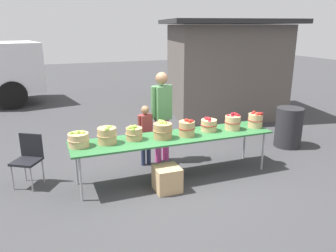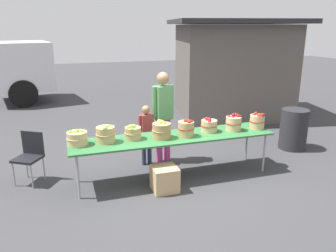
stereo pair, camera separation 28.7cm
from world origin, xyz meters
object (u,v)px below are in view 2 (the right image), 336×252
Objects in this scene: child_customer at (146,130)px; apple_basket_red_2 at (234,123)px; apple_basket_red_1 at (209,125)px; apple_basket_green_1 at (106,134)px; folding_chair at (30,153)px; trash_barrel at (294,129)px; apple_basket_red_0 at (186,128)px; apple_basket_green_3 at (162,130)px; market_table at (173,138)px; apple_basket_red_3 at (257,121)px; vendor_adult at (163,110)px; apple_basket_green_0 at (77,138)px; produce_crate at (165,179)px; apple_basket_green_2 at (133,132)px.

apple_basket_red_2 is at bearing 143.17° from child_customer.
apple_basket_green_1 is at bearing -179.41° from apple_basket_red_1.
folding_chair is 5.28m from trash_barrel.
folding_chair is (-2.57, 0.63, -0.38)m from apple_basket_red_0.
apple_basket_red_0 is 0.93m from child_customer.
apple_basket_green_3 is 2.25m from folding_chair.
apple_basket_red_0 reaches higher than apple_basket_red_1.
apple_basket_red_3 is at bearing -1.17° from market_table.
apple_basket_green_1 is at bearing 177.31° from market_table.
apple_basket_green_3 is 0.84m from vendor_adult.
apple_basket_green_3 reaches higher than apple_basket_red_3.
apple_basket_green_0 is at bearing 178.20° from apple_basket_red_3.
apple_basket_green_1 is 1.06× the size of apple_basket_red_1.
apple_basket_red_0 reaches higher than produce_crate.
vendor_adult reaches higher than apple_basket_red_1.
apple_basket_red_2 is at bearing -8.70° from apple_basket_red_1.
apple_basket_red_1 is 1.30m from produce_crate.
apple_basket_green_0 is 1.11× the size of apple_basket_red_3.
apple_basket_red_2 is at bearing 0.15° from market_table.
child_customer is 2.89× the size of produce_crate.
apple_basket_red_2 reaches higher than apple_basket_green_1.
folding_chair is at bearing 146.40° from apple_basket_green_0.
apple_basket_red_1 is at bearing -0.28° from apple_basket_green_2.
apple_basket_red_2 reaches higher than folding_chair.
apple_basket_green_3 is 1.83m from apple_basket_red_3.
apple_basket_red_0 is 0.27× the size of child_customer.
apple_basket_green_3 reaches higher than trash_barrel.
vendor_adult is at bearing 145.02° from apple_basket_red_2.
apple_basket_green_1 is at bearing 8.55° from folding_chair.
apple_basket_red_0 and apple_basket_red_2 have the same top height.
market_table is 11.35× the size of apple_basket_red_0.
folding_chair is at bearing 170.54° from apple_basket_red_1.
apple_basket_red_2 is (0.45, -0.07, 0.03)m from apple_basket_red_1.
apple_basket_red_0 is 0.84m from vendor_adult.
vendor_adult reaches higher than apple_basket_red_3.
trash_barrel is at bearing 161.68° from vendor_adult.
apple_basket_red_0 is 2.67m from folding_chair.
market_table is 0.28m from apple_basket_red_0.
market_table is at bearing -2.45° from apple_basket_green_0.
apple_basket_red_1 is (0.48, 0.12, -0.02)m from apple_basket_red_0.
vendor_adult is 2.47m from folding_chair.
folding_chair is (-3.97, 0.61, -0.38)m from apple_basket_red_3.
apple_basket_red_0 is at bearing 37.23° from produce_crate.
apple_basket_green_0 is 0.99m from folding_chair.
apple_basket_green_1 is 1.05× the size of apple_basket_red_3.
folding_chair reaches higher than market_table.
trash_barrel reaches higher than market_table.
apple_basket_red_3 is at bearing -155.64° from trash_barrel.
apple_basket_green_1 reaches higher than apple_basket_red_3.
produce_crate is at bearing 59.61° from vendor_adult.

